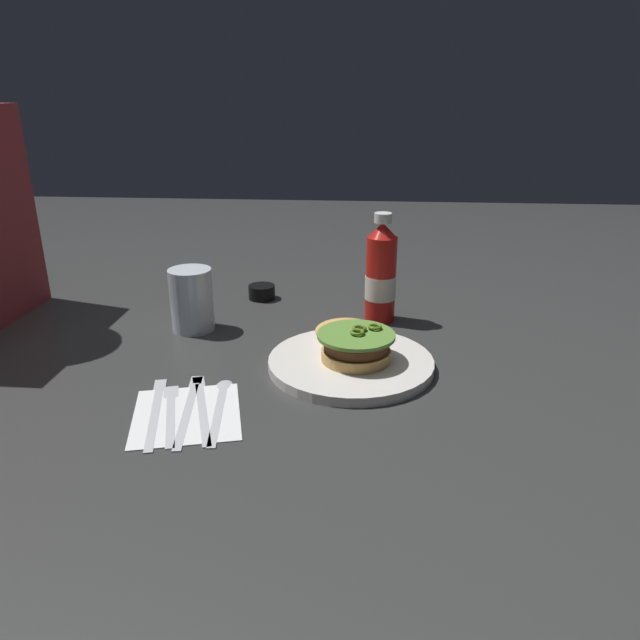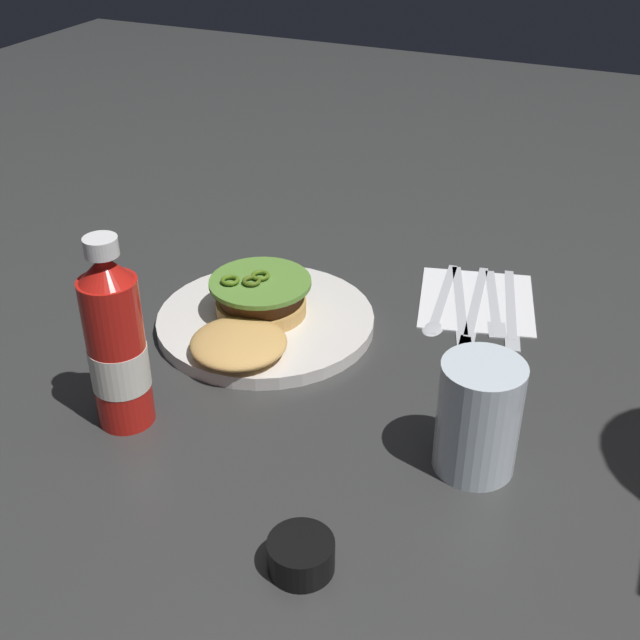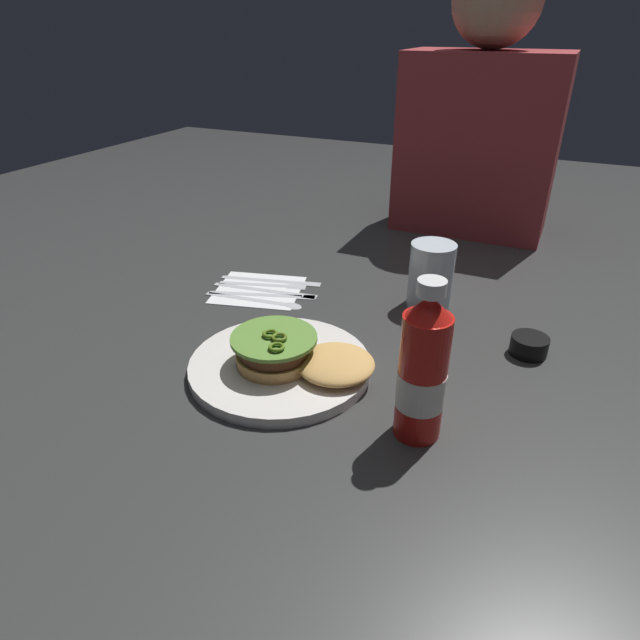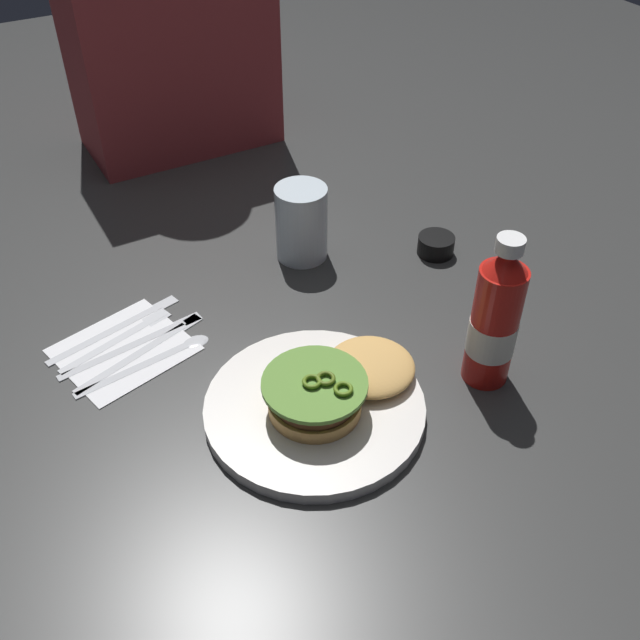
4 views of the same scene
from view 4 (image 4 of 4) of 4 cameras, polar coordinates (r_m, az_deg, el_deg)
ground_plane at (r=1.03m, az=-1.02°, el=0.28°), size 3.00×3.00×0.00m
dinner_plate at (r=0.89m, az=-0.43°, el=-6.94°), size 0.27×0.27×0.02m
burger_sandwich at (r=0.88m, az=1.29°, el=-5.07°), size 0.21×0.14×0.05m
ketchup_bottle at (r=0.90m, az=13.59°, el=-0.06°), size 0.06×0.06×0.21m
water_glass at (r=1.11m, az=-1.47°, el=7.65°), size 0.08×0.08×0.12m
condiment_cup at (r=1.16m, az=9.11°, el=5.85°), size 0.06×0.06×0.03m
napkin at (r=1.01m, az=-15.20°, el=-2.23°), size 0.19×0.18×0.00m
spoon_utensil at (r=0.98m, az=-12.36°, el=-2.68°), size 0.19×0.04×0.00m
steak_knife at (r=1.00m, az=-13.39°, el=-1.98°), size 0.20×0.08×0.00m
butter_knife at (r=1.01m, az=-13.90°, el=-1.49°), size 0.21×0.05×0.00m
fork_utensil at (r=1.03m, az=-15.05°, el=-1.00°), size 0.17×0.07×0.00m
table_knife at (r=1.04m, az=-15.30°, el=-0.25°), size 0.20×0.06×0.00m
diner_person at (r=1.41m, az=-12.10°, el=23.08°), size 0.35×0.19×0.59m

